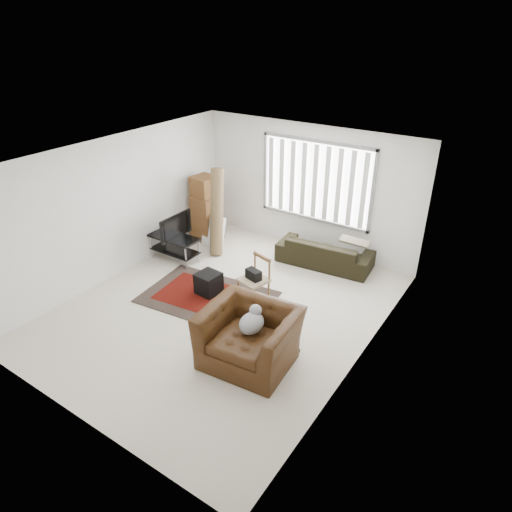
{
  "coord_description": "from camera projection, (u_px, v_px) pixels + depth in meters",
  "views": [
    {
      "loc": [
        4.2,
        -5.24,
        4.6
      ],
      "look_at": [
        0.48,
        0.32,
        1.05
      ],
      "focal_mm": 32.0,
      "sensor_mm": 36.0,
      "label": 1
    }
  ],
  "objects": [
    {
      "name": "room",
      "position": [
        240.0,
        207.0,
        7.6
      ],
      "size": [
        6.0,
        6.02,
        2.71
      ],
      "color": "beige",
      "rests_on": "ground"
    },
    {
      "name": "persian_rug",
      "position": [
        208.0,
        297.0,
        8.38
      ],
      "size": [
        2.47,
        1.79,
        0.02
      ],
      "color": "black",
      "rests_on": "ground"
    },
    {
      "name": "tv_stand",
      "position": [
        174.0,
        243.0,
        9.49
      ],
      "size": [
        1.08,
        0.49,
        0.54
      ],
      "color": "black",
      "rests_on": "ground"
    },
    {
      "name": "tv",
      "position": [
        173.0,
        225.0,
        9.31
      ],
      "size": [
        0.11,
        0.87,
        0.5
      ],
      "primitive_type": "imported",
      "rotation": [
        0.0,
        0.0,
        1.57
      ],
      "color": "black",
      "rests_on": "tv_stand"
    },
    {
      "name": "subwoofer",
      "position": [
        209.0,
        283.0,
        8.41
      ],
      "size": [
        0.43,
        0.43,
        0.4
      ],
      "primitive_type": "cube",
      "rotation": [
        0.0,
        0.0,
        -0.09
      ],
      "color": "black",
      "rests_on": "persian_rug"
    },
    {
      "name": "moving_boxes",
      "position": [
        206.0,
        211.0,
        10.28
      ],
      "size": [
        0.66,
        0.61,
        1.48
      ],
      "color": "brown",
      "rests_on": "ground"
    },
    {
      "name": "white_flatpack",
      "position": [
        214.0,
        231.0,
        10.07
      ],
      "size": [
        0.59,
        0.29,
        0.73
      ],
      "primitive_type": "cube",
      "rotation": [
        -0.22,
        0.0,
        -0.09
      ],
      "color": "silver",
      "rests_on": "ground"
    },
    {
      "name": "rolled_rug",
      "position": [
        217.0,
        212.0,
        9.6
      ],
      "size": [
        0.5,
        0.69,
        1.84
      ],
      "primitive_type": "cylinder",
      "rotation": [
        -0.2,
        0.0,
        0.4
      ],
      "color": "brown",
      "rests_on": "ground"
    },
    {
      "name": "sofa",
      "position": [
        325.0,
        248.0,
        9.32
      ],
      "size": [
        2.01,
        1.02,
        0.74
      ],
      "primitive_type": "imported",
      "rotation": [
        0.0,
        0.0,
        3.24
      ],
      "color": "black",
      "rests_on": "ground"
    },
    {
      "name": "side_chair",
      "position": [
        254.0,
        278.0,
        8.09
      ],
      "size": [
        0.56,
        0.56,
        0.85
      ],
      "rotation": [
        0.0,
        0.0,
        -0.26
      ],
      "color": "#8F7E5D",
      "rests_on": "ground"
    },
    {
      "name": "armchair",
      "position": [
        250.0,
        333.0,
        6.63
      ],
      "size": [
        1.43,
        1.27,
        0.98
      ],
      "rotation": [
        0.0,
        0.0,
        0.09
      ],
      "color": "#381E0B",
      "rests_on": "ground"
    }
  ]
}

